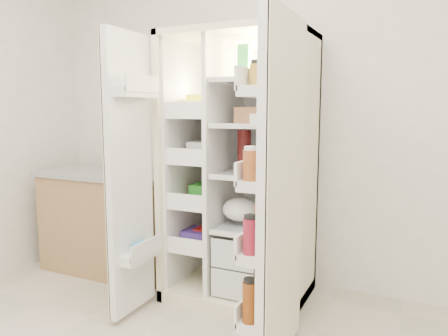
% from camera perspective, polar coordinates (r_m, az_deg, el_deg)
% --- Properties ---
extents(wall_back, '(4.00, 0.02, 2.70)m').
position_cam_1_polar(wall_back, '(3.18, 7.88, 8.71)').
color(wall_back, white).
rests_on(wall_back, floor).
extents(refrigerator, '(0.92, 0.70, 1.80)m').
position_cam_1_polar(refrigerator, '(2.95, 2.79, -3.00)').
color(refrigerator, beige).
rests_on(refrigerator, floor).
extents(freezer_door, '(0.15, 0.40, 1.72)m').
position_cam_1_polar(freezer_door, '(2.67, -12.53, -1.10)').
color(freezer_door, white).
rests_on(freezer_door, floor).
extents(fridge_door, '(0.17, 0.58, 1.72)m').
position_cam_1_polar(fridge_door, '(2.13, 7.24, -3.67)').
color(fridge_door, white).
rests_on(fridge_door, floor).
extents(kitchen_counter, '(1.11, 0.59, 0.81)m').
position_cam_1_polar(kitchen_counter, '(3.58, -14.71, -6.85)').
color(kitchen_counter, '#A17B50').
rests_on(kitchen_counter, floor).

